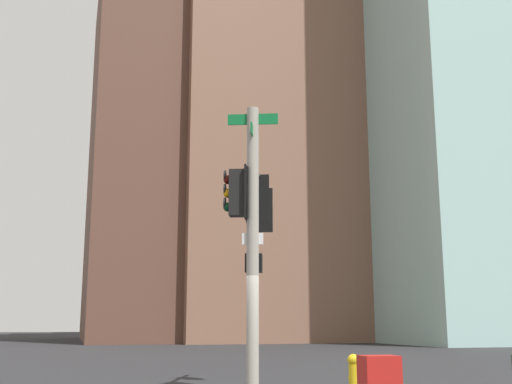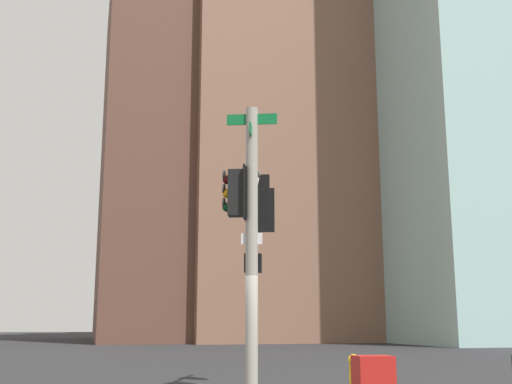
{
  "view_description": "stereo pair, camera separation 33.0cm",
  "coord_description": "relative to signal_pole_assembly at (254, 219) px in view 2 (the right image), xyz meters",
  "views": [
    {
      "loc": [
        -12.66,
        4.02,
        1.54
      ],
      "look_at": [
        1.16,
        0.08,
        4.46
      ],
      "focal_mm": 45.11,
      "sensor_mm": 36.0,
      "label": 1
    },
    {
      "loc": [
        -12.75,
        3.7,
        1.54
      ],
      "look_at": [
        1.16,
        0.08,
        4.46
      ],
      "focal_mm": 45.11,
      "sensor_mm": 36.0,
      "label": 2
    }
  ],
  "objects": [
    {
      "name": "fire_hydrant",
      "position": [
        -0.57,
        -2.1,
        -3.37
      ],
      "size": [
        0.34,
        0.26,
        0.87
      ],
      "color": "gold",
      "rests_on": "ground_plane"
    },
    {
      "name": "signal_pole_assembly",
      "position": [
        0.0,
        0.0,
        0.0
      ],
      "size": [
        4.23,
        2.1,
        6.16
      ],
      "rotation": [
        0.0,
        0.0,
        5.93
      ],
      "color": "#9E998C",
      "rests_on": "ground_plane"
    },
    {
      "name": "building_brick_farside",
      "position": [
        44.96,
        -7.08,
        13.54
      ],
      "size": [
        23.84,
        19.82,
        34.77
      ],
      "primitive_type": "cube",
      "color": "brown",
      "rests_on": "ground_plane"
    },
    {
      "name": "building_brick_nearside",
      "position": [
        44.2,
        -12.09,
        21.23
      ],
      "size": [
        24.56,
        16.12,
        50.16
      ],
      "primitive_type": "cube",
      "color": "#845B47",
      "rests_on": "ground_plane"
    }
  ]
}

